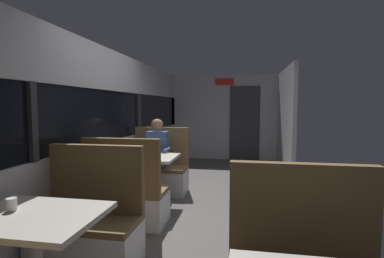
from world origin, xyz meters
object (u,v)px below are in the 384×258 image
at_px(dining_table_near_window, 34,228).
at_px(dining_table_mid_window, 146,163).
at_px(seated_passenger, 158,162).
at_px(bench_near_window_facing_entry, 89,230).
at_px(bench_mid_window_facing_entry, 159,173).
at_px(bench_mid_window_facing_end, 127,199).
at_px(coffee_cup_primary, 12,204).

xyz_separation_m(dining_table_near_window, dining_table_mid_window, (0.00, 2.31, 0.00)).
bearing_deg(dining_table_mid_window, seated_passenger, 90.00).
bearing_deg(seated_passenger, bench_near_window_facing_entry, -90.00).
bearing_deg(dining_table_near_window, dining_table_mid_window, 90.00).
height_order(bench_mid_window_facing_entry, seated_passenger, seated_passenger).
bearing_deg(dining_table_mid_window, bench_mid_window_facing_entry, 90.00).
relative_size(bench_mid_window_facing_end, seated_passenger, 0.87).
height_order(dining_table_mid_window, bench_mid_window_facing_end, bench_mid_window_facing_end).
bearing_deg(dining_table_near_window, bench_near_window_facing_entry, 90.00).
height_order(bench_near_window_facing_entry, bench_mid_window_facing_entry, same).
height_order(bench_mid_window_facing_end, bench_mid_window_facing_entry, same).
bearing_deg(bench_mid_window_facing_entry, dining_table_mid_window, -90.00).
distance_m(dining_table_mid_window, coffee_cup_primary, 2.29).
xyz_separation_m(dining_table_mid_window, bench_mid_window_facing_end, (0.00, -0.70, -0.31)).
distance_m(bench_near_window_facing_entry, bench_mid_window_facing_entry, 2.31).
xyz_separation_m(dining_table_mid_window, seated_passenger, (0.00, 0.63, -0.10)).
relative_size(dining_table_mid_window, bench_mid_window_facing_end, 0.82).
bearing_deg(coffee_cup_primary, bench_mid_window_facing_end, 82.89).
relative_size(dining_table_near_window, dining_table_mid_window, 1.00).
distance_m(dining_table_mid_window, bench_mid_window_facing_entry, 0.77).
height_order(bench_mid_window_facing_end, seated_passenger, seated_passenger).
relative_size(dining_table_near_window, coffee_cup_primary, 10.00).
distance_m(bench_near_window_facing_entry, bench_mid_window_facing_end, 0.91).
height_order(dining_table_near_window, bench_mid_window_facing_end, bench_mid_window_facing_end).
bearing_deg(dining_table_mid_window, dining_table_near_window, -90.00).
xyz_separation_m(dining_table_near_window, seated_passenger, (0.00, 2.94, -0.10)).
relative_size(dining_table_mid_window, bench_mid_window_facing_entry, 0.82).
height_order(dining_table_mid_window, coffee_cup_primary, coffee_cup_primary).
relative_size(dining_table_near_window, bench_mid_window_facing_end, 0.82).
distance_m(bench_mid_window_facing_entry, seated_passenger, 0.22).
xyz_separation_m(bench_mid_window_facing_entry, seated_passenger, (0.00, -0.07, 0.21)).
distance_m(dining_table_near_window, dining_table_mid_window, 2.31).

